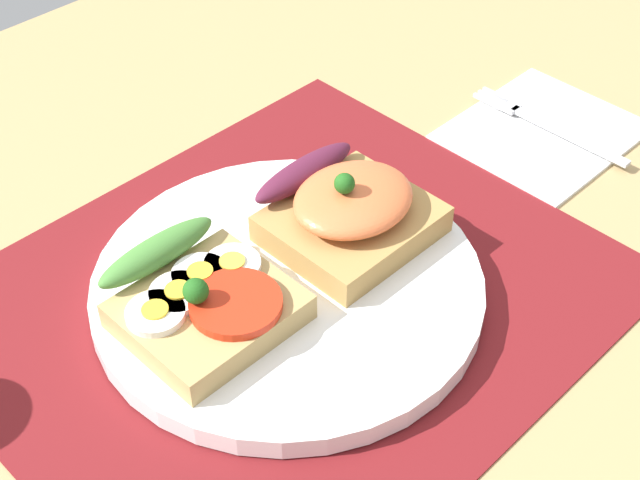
# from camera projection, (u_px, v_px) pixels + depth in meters

# --- Properties ---
(ground_plane) EXTENTS (1.20, 0.90, 0.03)m
(ground_plane) POSITION_uv_depth(u_px,v_px,m) (289.00, 315.00, 0.62)
(ground_plane) COLOR tan
(placemat) EXTENTS (0.41, 0.35, 0.00)m
(placemat) POSITION_uv_depth(u_px,v_px,m) (288.00, 297.00, 0.61)
(placemat) COLOR maroon
(placemat) RESTS_ON ground_plane
(plate) EXTENTS (0.26, 0.26, 0.02)m
(plate) POSITION_uv_depth(u_px,v_px,m) (288.00, 287.00, 0.61)
(plate) COLOR white
(plate) RESTS_ON placemat
(sandwich_egg_tomato) EXTENTS (0.10, 0.10, 0.04)m
(sandwich_egg_tomato) POSITION_uv_depth(u_px,v_px,m) (201.00, 299.00, 0.57)
(sandwich_egg_tomato) COLOR tan
(sandwich_egg_tomato) RESTS_ON plate
(sandwich_salmon) EXTENTS (0.11, 0.11, 0.06)m
(sandwich_salmon) POSITION_uv_depth(u_px,v_px,m) (350.00, 211.00, 0.62)
(sandwich_salmon) COLOR #AD8548
(sandwich_salmon) RESTS_ON plate
(napkin) EXTENTS (0.15, 0.13, 0.01)m
(napkin) POSITION_uv_depth(u_px,v_px,m) (543.00, 131.00, 0.75)
(napkin) COLOR white
(napkin) RESTS_ON ground_plane
(fork) EXTENTS (0.02, 0.14, 0.00)m
(fork) POSITION_uv_depth(u_px,v_px,m) (544.00, 124.00, 0.75)
(fork) COLOR #B7B7BC
(fork) RESTS_ON napkin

